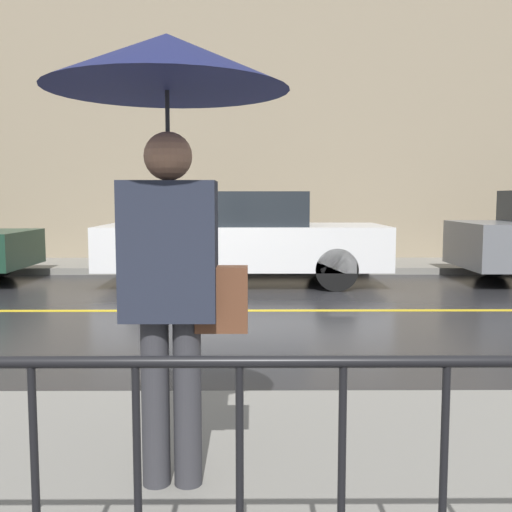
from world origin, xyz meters
name	(u,v)px	position (x,y,z in m)	size (l,w,h in m)	color
ground_plane	(192,311)	(0.00, 0.00, 0.00)	(80.00, 80.00, 0.00)	#262628
sidewalk_near	(89,492)	(0.00, -4.96, 0.06)	(28.00, 2.65, 0.13)	gray
sidewalk_far	(214,266)	(0.00, 4.64, 0.06)	(28.00, 2.01, 0.13)	gray
lane_marking	(192,310)	(0.00, 0.00, 0.00)	(25.20, 0.12, 0.01)	gold
building_storefront	(217,108)	(0.00, 5.80, 3.44)	(28.00, 0.30, 6.89)	gray
pedestrian	(169,126)	(0.41, -5.00, 1.79)	(1.09, 1.09, 2.07)	#333338
car_white	(240,237)	(0.58, 2.52, 0.80)	(4.79, 1.91, 1.57)	silver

